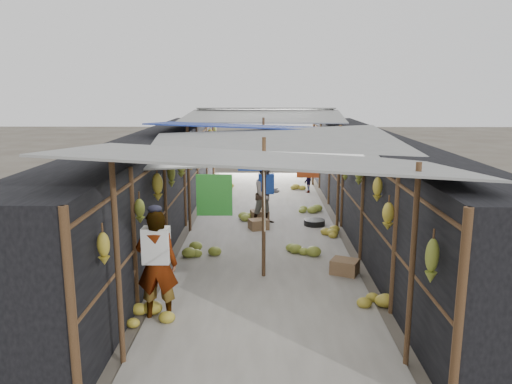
{
  "coord_description": "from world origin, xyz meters",
  "views": [
    {
      "loc": [
        -0.03,
        -5.78,
        3.44
      ],
      "look_at": [
        -0.16,
        4.74,
        1.25
      ],
      "focal_mm": 35.0,
      "sensor_mm": 36.0,
      "label": 1
    }
  ],
  "objects_px": {
    "crate_near": "(259,225)",
    "vendor_seated": "(308,180)",
    "vendor_elderly": "(157,265)",
    "shopper_blue": "(266,194)",
    "black_basin": "(314,223)"
  },
  "relations": [
    {
      "from": "shopper_blue",
      "to": "vendor_seated",
      "type": "distance_m",
      "value": 4.16
    },
    {
      "from": "vendor_elderly",
      "to": "vendor_seated",
      "type": "height_order",
      "value": "vendor_elderly"
    },
    {
      "from": "crate_near",
      "to": "vendor_seated",
      "type": "distance_m",
      "value": 4.75
    },
    {
      "from": "crate_near",
      "to": "shopper_blue",
      "type": "bearing_deg",
      "value": 51.08
    },
    {
      "from": "vendor_elderly",
      "to": "vendor_seated",
      "type": "bearing_deg",
      "value": -110.62
    },
    {
      "from": "crate_near",
      "to": "shopper_blue",
      "type": "distance_m",
      "value": 0.87
    },
    {
      "from": "vendor_elderly",
      "to": "shopper_blue",
      "type": "xyz_separation_m",
      "value": [
        1.67,
        5.4,
        -0.07
      ]
    },
    {
      "from": "black_basin",
      "to": "vendor_elderly",
      "type": "bearing_deg",
      "value": -119.06
    },
    {
      "from": "black_basin",
      "to": "vendor_elderly",
      "type": "relative_size",
      "value": 0.32
    },
    {
      "from": "vendor_seated",
      "to": "crate_near",
      "type": "bearing_deg",
      "value": -28.17
    },
    {
      "from": "black_basin",
      "to": "shopper_blue",
      "type": "bearing_deg",
      "value": 172.12
    },
    {
      "from": "shopper_blue",
      "to": "vendor_elderly",
      "type": "bearing_deg",
      "value": -136.93
    },
    {
      "from": "black_basin",
      "to": "shopper_blue",
      "type": "distance_m",
      "value": 1.43
    },
    {
      "from": "vendor_elderly",
      "to": "shopper_blue",
      "type": "relative_size",
      "value": 1.09
    },
    {
      "from": "vendor_elderly",
      "to": "vendor_seated",
      "type": "xyz_separation_m",
      "value": [
        3.09,
        9.3,
        -0.42
      ]
    }
  ]
}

